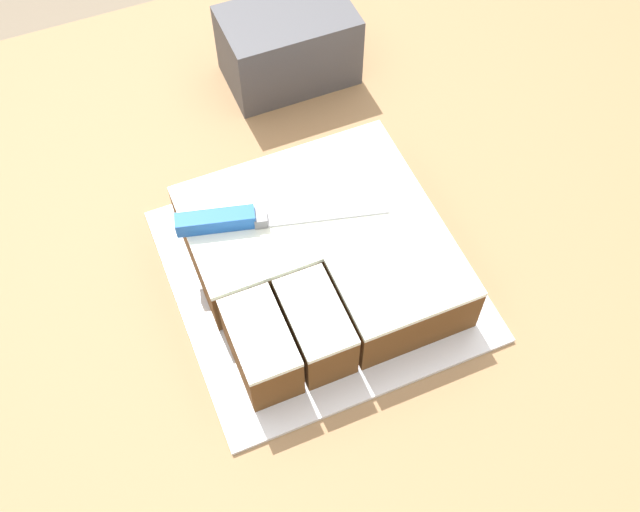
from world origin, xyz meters
TOP-DOWN VIEW (x-y plane):
  - ground_plane at (0.00, 0.00)m, footprint 8.00×8.00m
  - countertop at (0.00, 0.00)m, footprint 1.40×1.10m
  - cake_board at (-0.05, -0.06)m, footprint 0.37×0.36m
  - cake at (-0.04, -0.06)m, footprint 0.30×0.29m
  - knife at (-0.13, -0.01)m, footprint 0.26×0.09m
  - storage_box at (0.05, 0.29)m, footprint 0.19×0.12m

SIDE VIEW (x-z plane):
  - ground_plane at x=0.00m, z-range 0.00..0.00m
  - countertop at x=0.00m, z-range 0.00..0.93m
  - cake_board at x=-0.05m, z-range 0.93..0.93m
  - cake at x=-0.04m, z-range 0.93..1.01m
  - storage_box at x=0.05m, z-range 0.93..1.04m
  - knife at x=-0.13m, z-range 1.01..1.03m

